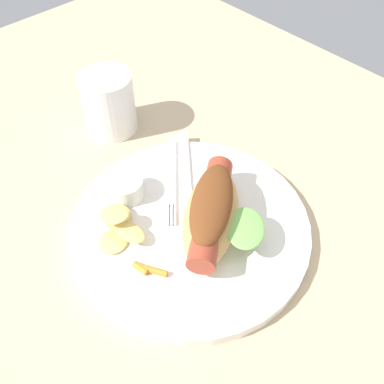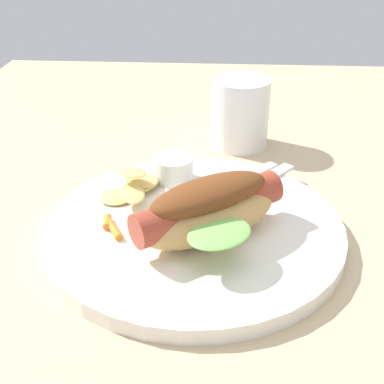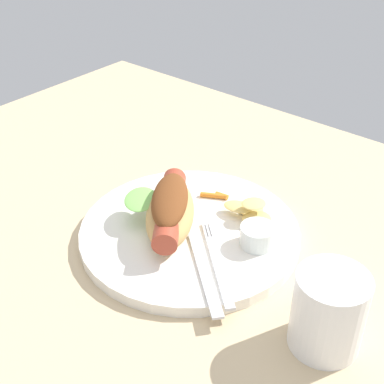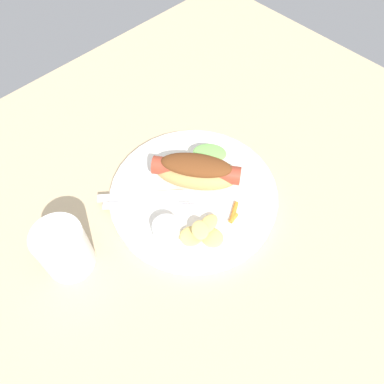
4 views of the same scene
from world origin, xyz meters
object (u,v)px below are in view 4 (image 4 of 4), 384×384
knife (141,196)px  chips_pile (200,233)px  fork (148,204)px  carrot_garnish (234,214)px  hot_dog (196,170)px  drinking_cup (64,249)px  plate (194,195)px  sauce_ramekin (166,230)px

knife → chips_pile: bearing=-41.4°
fork → carrot_garnish: (9.13, -11.65, 0.18)cm
fork → carrot_garnish: size_ratio=3.36×
chips_pile → fork: bearing=101.7°
hot_dog → carrot_garnish: (-0.52, -9.55, -2.57)cm
fork → drinking_cup: size_ratio=1.39×
fork → knife: size_ratio=0.85×
chips_pile → carrot_garnish: (6.95, -1.10, -0.70)cm
fork → drinking_cup: drinking_cup is taller
plate → chips_pile: (-5.30, -6.90, 1.88)cm
fork → chips_pile: 10.81cm
carrot_garnish → knife: bearing=122.7°
sauce_ramekin → chips_pile: 5.45cm
plate → fork: 8.39cm
hot_dog → sauce_ramekin: bearing=-104.8°
chips_pile → carrot_garnish: 7.07cm
hot_dog → chips_pile: bearing=-77.9°
carrot_garnish → drinking_cup: drinking_cup is taller
fork → carrot_garnish: carrot_garnish is taller
sauce_ramekin → drinking_cup: bearing=150.9°
plate → knife: 9.34cm
hot_dog → chips_pile: (-7.47, -8.44, -1.87)cm
plate → knife: bearing=141.1°
chips_pile → carrot_garnish: size_ratio=2.13×
drinking_cup → sauce_ramekin: bearing=-29.1°
hot_dog → knife: bearing=-150.9°
sauce_ramekin → fork: (1.44, 6.49, -1.19)cm
drinking_cup → chips_pile: bearing=-33.9°
sauce_ramekin → carrot_garnish: (10.57, -5.16, -1.01)cm
plate → chips_pile: size_ratio=3.64×
fork → sauce_ramekin: bearing=-60.7°
hot_dog → drinking_cup: drinking_cup is taller
drinking_cup → fork: bearing=-4.5°
plate → drinking_cup: (-22.75, 4.85, 3.82)cm
sauce_ramekin → carrot_garnish: 11.80cm
plate → sauce_ramekin: 9.61cm
sauce_ramekin → drinking_cup: drinking_cup is taller
chips_pile → drinking_cup: drinking_cup is taller
fork → chips_pile: bearing=-36.6°
plate → knife: knife is taller
sauce_ramekin → drinking_cup: 15.91cm
fork → drinking_cup: bearing=-142.7°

